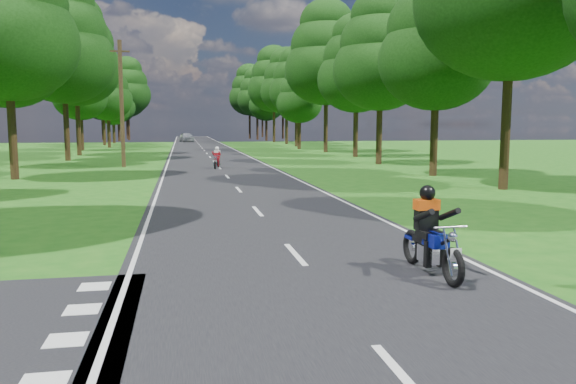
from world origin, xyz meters
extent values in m
plane|color=#1A5513|center=(0.00, 0.00, 0.00)|extent=(160.00, 160.00, 0.00)
cube|color=black|center=(0.00, 50.00, 0.01)|extent=(7.00, 140.00, 0.02)
cube|color=silver|center=(0.00, -4.00, 0.02)|extent=(0.12, 2.00, 0.01)
cube|color=silver|center=(0.00, 2.00, 0.02)|extent=(0.12, 2.00, 0.01)
cube|color=silver|center=(0.00, 8.00, 0.02)|extent=(0.12, 2.00, 0.01)
cube|color=silver|center=(0.00, 14.00, 0.02)|extent=(0.12, 2.00, 0.01)
cube|color=silver|center=(0.00, 20.00, 0.02)|extent=(0.12, 2.00, 0.01)
cube|color=silver|center=(0.00, 26.00, 0.02)|extent=(0.12, 2.00, 0.01)
cube|color=silver|center=(0.00, 32.00, 0.02)|extent=(0.12, 2.00, 0.01)
cube|color=silver|center=(0.00, 38.00, 0.02)|extent=(0.12, 2.00, 0.01)
cube|color=silver|center=(0.00, 44.00, 0.02)|extent=(0.12, 2.00, 0.01)
cube|color=silver|center=(0.00, 50.00, 0.02)|extent=(0.12, 2.00, 0.01)
cube|color=silver|center=(0.00, 56.00, 0.02)|extent=(0.12, 2.00, 0.01)
cube|color=silver|center=(0.00, 62.00, 0.02)|extent=(0.12, 2.00, 0.01)
cube|color=silver|center=(0.00, 68.00, 0.02)|extent=(0.12, 2.00, 0.01)
cube|color=silver|center=(0.00, 74.00, 0.02)|extent=(0.12, 2.00, 0.01)
cube|color=silver|center=(0.00, 80.00, 0.02)|extent=(0.12, 2.00, 0.01)
cube|color=silver|center=(0.00, 86.00, 0.02)|extent=(0.12, 2.00, 0.01)
cube|color=silver|center=(0.00, 92.00, 0.02)|extent=(0.12, 2.00, 0.01)
cube|color=silver|center=(0.00, 98.00, 0.02)|extent=(0.12, 2.00, 0.01)
cube|color=silver|center=(0.00, 104.00, 0.02)|extent=(0.12, 2.00, 0.01)
cube|color=silver|center=(0.00, 110.00, 0.02)|extent=(0.12, 2.00, 0.01)
cube|color=silver|center=(0.00, 116.00, 0.02)|extent=(0.12, 2.00, 0.01)
cube|color=silver|center=(-3.30, 50.00, 0.02)|extent=(0.10, 140.00, 0.01)
cube|color=silver|center=(3.30, 50.00, 0.02)|extent=(0.10, 140.00, 0.01)
cube|color=silver|center=(-3.80, -3.30, 0.02)|extent=(0.50, 0.50, 0.01)
cube|color=silver|center=(-3.80, -2.10, 0.02)|extent=(0.50, 0.50, 0.01)
cube|color=silver|center=(-3.80, -0.90, 0.02)|extent=(0.50, 0.50, 0.01)
cube|color=silver|center=(-3.80, 0.30, 0.02)|extent=(0.50, 0.50, 0.01)
cylinder|color=black|center=(-10.57, 20.76, 1.96)|extent=(0.40, 0.40, 3.91)
ellipsoid|color=#11330B|center=(-10.57, 20.76, 6.78)|extent=(6.85, 6.85, 5.82)
ellipsoid|color=#11330B|center=(-10.57, 20.76, 8.68)|extent=(5.87, 5.87, 4.99)
cylinder|color=black|center=(-12.94, 29.18, 1.90)|extent=(0.40, 0.40, 3.79)
ellipsoid|color=#11330B|center=(-12.94, 29.18, 6.57)|extent=(6.64, 6.64, 5.64)
ellipsoid|color=#11330B|center=(-12.94, 29.18, 8.41)|extent=(5.69, 5.69, 4.84)
ellipsoid|color=#11330B|center=(-12.94, 29.18, 10.26)|extent=(4.27, 4.27, 3.63)
cylinder|color=black|center=(-10.82, 35.60, 2.16)|extent=(0.40, 0.40, 4.32)
ellipsoid|color=#11330B|center=(-10.82, 35.60, 7.47)|extent=(7.56, 7.56, 6.42)
ellipsoid|color=#11330B|center=(-10.82, 35.60, 9.58)|extent=(6.48, 6.48, 5.51)
ellipsoid|color=#11330B|center=(-10.82, 35.60, 11.68)|extent=(4.86, 4.86, 4.13)
cylinder|color=black|center=(-11.26, 43.10, 2.20)|extent=(0.40, 0.40, 4.40)
ellipsoid|color=#11330B|center=(-11.26, 43.10, 7.62)|extent=(7.71, 7.71, 6.55)
ellipsoid|color=#11330B|center=(-11.26, 43.10, 9.77)|extent=(6.60, 6.60, 5.61)
ellipsoid|color=#11330B|center=(-11.26, 43.10, 11.92)|extent=(4.95, 4.95, 4.21)
cylinder|color=black|center=(-12.61, 52.78, 1.60)|extent=(0.40, 0.40, 3.20)
ellipsoid|color=#11330B|center=(-12.61, 52.78, 5.54)|extent=(5.60, 5.60, 4.76)
ellipsoid|color=#11330B|center=(-12.61, 52.78, 7.10)|extent=(4.80, 4.80, 4.08)
ellipsoid|color=#11330B|center=(-12.61, 52.78, 8.66)|extent=(3.60, 3.60, 3.06)
cylinder|color=black|center=(-10.75, 60.15, 1.61)|extent=(0.40, 0.40, 3.22)
ellipsoid|color=#11330B|center=(-10.75, 60.15, 5.58)|extent=(5.64, 5.64, 4.79)
ellipsoid|color=#11330B|center=(-10.75, 60.15, 7.15)|extent=(4.83, 4.83, 4.11)
ellipsoid|color=#11330B|center=(-10.75, 60.15, 8.72)|extent=(3.62, 3.62, 3.08)
cylinder|color=black|center=(-12.29, 67.91, 1.80)|extent=(0.40, 0.40, 3.61)
ellipsoid|color=#11330B|center=(-12.29, 67.91, 6.25)|extent=(6.31, 6.31, 5.37)
ellipsoid|color=#11330B|center=(-12.29, 67.91, 8.01)|extent=(5.41, 5.41, 4.60)
ellipsoid|color=#11330B|center=(-12.29, 67.91, 9.76)|extent=(4.06, 4.06, 3.45)
cylinder|color=black|center=(-11.94, 75.74, 1.33)|extent=(0.40, 0.40, 2.67)
ellipsoid|color=#11330B|center=(-11.94, 75.74, 4.62)|extent=(4.67, 4.67, 3.97)
ellipsoid|color=#11330B|center=(-11.94, 75.74, 5.92)|extent=(4.00, 4.00, 3.40)
ellipsoid|color=#11330B|center=(-11.94, 75.74, 7.22)|extent=(3.00, 3.00, 2.55)
cylinder|color=black|center=(-12.18, 84.90, 1.54)|extent=(0.40, 0.40, 3.09)
ellipsoid|color=#11330B|center=(-12.18, 84.90, 5.34)|extent=(5.40, 5.40, 4.59)
ellipsoid|color=#11330B|center=(-12.18, 84.90, 6.85)|extent=(4.63, 4.63, 3.93)
ellipsoid|color=#11330B|center=(-12.18, 84.90, 8.35)|extent=(3.47, 3.47, 2.95)
cylinder|color=black|center=(-11.23, 91.41, 2.24)|extent=(0.40, 0.40, 4.48)
ellipsoid|color=#11330B|center=(-11.23, 91.41, 7.75)|extent=(7.84, 7.84, 6.66)
ellipsoid|color=#11330B|center=(-11.23, 91.41, 9.94)|extent=(6.72, 6.72, 5.71)
ellipsoid|color=#11330B|center=(-11.23, 91.41, 12.12)|extent=(5.04, 5.04, 4.28)
cylinder|color=black|center=(-12.28, 100.39, 2.05)|extent=(0.40, 0.40, 4.09)
ellipsoid|color=#11330B|center=(-12.28, 100.39, 7.09)|extent=(7.16, 7.16, 6.09)
ellipsoid|color=#11330B|center=(-12.28, 100.39, 9.08)|extent=(6.14, 6.14, 5.22)
ellipsoid|color=#11330B|center=(-12.28, 100.39, 11.08)|extent=(4.61, 4.61, 3.92)
cylinder|color=black|center=(11.06, 12.20, 2.28)|extent=(0.40, 0.40, 4.56)
cylinder|color=black|center=(10.92, 18.69, 1.75)|extent=(0.40, 0.40, 3.49)
ellipsoid|color=#11330B|center=(10.92, 18.69, 6.05)|extent=(6.12, 6.12, 5.20)
ellipsoid|color=#11330B|center=(10.92, 18.69, 7.75)|extent=(5.24, 5.24, 4.46)
cylinder|color=black|center=(11.06, 27.58, 1.85)|extent=(0.40, 0.40, 3.69)
ellipsoid|color=#11330B|center=(11.06, 27.58, 6.39)|extent=(6.46, 6.46, 5.49)
ellipsoid|color=#11330B|center=(11.06, 27.58, 8.19)|extent=(5.54, 5.54, 4.71)
ellipsoid|color=#11330B|center=(11.06, 27.58, 9.99)|extent=(4.15, 4.15, 3.53)
cylinder|color=black|center=(12.17, 36.42, 1.87)|extent=(0.40, 0.40, 3.74)
ellipsoid|color=#11330B|center=(12.17, 36.42, 6.48)|extent=(6.55, 6.55, 5.57)
ellipsoid|color=#11330B|center=(12.17, 36.42, 8.31)|extent=(5.62, 5.62, 4.77)
ellipsoid|color=#11330B|center=(12.17, 36.42, 10.13)|extent=(4.21, 4.21, 3.58)
cylinder|color=black|center=(11.72, 44.72, 2.32)|extent=(0.40, 0.40, 4.64)
ellipsoid|color=#11330B|center=(11.72, 44.72, 8.04)|extent=(8.12, 8.12, 6.91)
ellipsoid|color=#11330B|center=(11.72, 44.72, 10.30)|extent=(6.96, 6.96, 5.92)
ellipsoid|color=#11330B|center=(11.72, 44.72, 12.56)|extent=(5.22, 5.22, 4.44)
cylinder|color=black|center=(10.55, 51.92, 1.45)|extent=(0.40, 0.40, 2.91)
ellipsoid|color=#11330B|center=(10.55, 51.92, 5.03)|extent=(5.09, 5.09, 4.33)
ellipsoid|color=#11330B|center=(10.55, 51.92, 6.45)|extent=(4.36, 4.36, 3.71)
ellipsoid|color=#11330B|center=(10.55, 51.92, 7.87)|extent=(3.27, 3.27, 2.78)
cylinder|color=black|center=(11.77, 59.40, 1.94)|extent=(0.40, 0.40, 3.88)
ellipsoid|color=#11330B|center=(11.77, 59.40, 6.71)|extent=(6.78, 6.78, 5.77)
ellipsoid|color=#11330B|center=(11.77, 59.40, 8.60)|extent=(5.81, 5.81, 4.94)
ellipsoid|color=#11330B|center=(11.77, 59.40, 10.49)|extent=(4.36, 4.36, 3.71)
cylinder|color=black|center=(12.10, 67.87, 2.09)|extent=(0.40, 0.40, 4.18)
ellipsoid|color=#11330B|center=(12.10, 67.87, 7.23)|extent=(7.31, 7.31, 6.21)
ellipsoid|color=#11330B|center=(12.10, 67.87, 9.27)|extent=(6.27, 6.27, 5.33)
ellipsoid|color=#11330B|center=(12.10, 67.87, 11.31)|extent=(4.70, 4.70, 4.00)
cylinder|color=black|center=(11.80, 76.83, 2.32)|extent=(0.40, 0.40, 4.63)
ellipsoid|color=#11330B|center=(11.80, 76.83, 8.02)|extent=(8.11, 8.11, 6.89)
ellipsoid|color=#11330B|center=(11.80, 76.83, 10.28)|extent=(6.95, 6.95, 5.91)
ellipsoid|color=#11330B|center=(11.80, 76.83, 12.54)|extent=(5.21, 5.21, 4.43)
cylinder|color=black|center=(11.69, 84.12, 1.68)|extent=(0.40, 0.40, 3.36)
ellipsoid|color=#11330B|center=(11.69, 84.12, 5.82)|extent=(5.88, 5.88, 5.00)
ellipsoid|color=#11330B|center=(11.69, 84.12, 7.46)|extent=(5.04, 5.04, 4.29)
ellipsoid|color=#11330B|center=(11.69, 84.12, 9.10)|extent=(3.78, 3.78, 3.21)
cylinder|color=black|center=(11.14, 91.34, 2.04)|extent=(0.40, 0.40, 4.09)
ellipsoid|color=#11330B|center=(11.14, 91.34, 7.07)|extent=(7.15, 7.15, 6.08)
ellipsoid|color=#11330B|center=(11.14, 91.34, 9.07)|extent=(6.13, 6.13, 5.21)
ellipsoid|color=#11330B|center=(11.14, 91.34, 11.06)|extent=(4.60, 4.60, 3.91)
cylinder|color=black|center=(10.68, 99.10, 2.24)|extent=(0.40, 0.40, 4.48)
ellipsoid|color=#11330B|center=(10.68, 99.10, 7.76)|extent=(7.84, 7.84, 6.66)
ellipsoid|color=#11330B|center=(10.68, 99.10, 9.94)|extent=(6.72, 6.72, 5.71)
ellipsoid|color=#11330B|center=(10.68, 99.10, 12.13)|extent=(5.04, 5.04, 4.28)
cylinder|color=black|center=(-14.00, 110.00, 1.92)|extent=(0.40, 0.40, 3.84)
ellipsoid|color=#11330B|center=(-14.00, 110.00, 6.65)|extent=(6.72, 6.72, 5.71)
ellipsoid|color=#11330B|center=(-14.00, 110.00, 8.52)|extent=(5.76, 5.76, 4.90)
ellipsoid|color=#11330B|center=(-14.00, 110.00, 10.39)|extent=(4.32, 4.32, 3.67)
cylinder|color=black|center=(15.00, 112.00, 2.08)|extent=(0.40, 0.40, 4.16)
ellipsoid|color=#11330B|center=(15.00, 112.00, 7.20)|extent=(7.28, 7.28, 6.19)
ellipsoid|color=#11330B|center=(15.00, 112.00, 9.23)|extent=(6.24, 6.24, 5.30)
ellipsoid|color=#11330B|center=(15.00, 112.00, 11.26)|extent=(4.68, 4.68, 3.98)
cylinder|color=black|center=(-16.00, 95.00, 1.76)|extent=(0.40, 0.40, 3.52)
ellipsoid|color=#11330B|center=(-16.00, 95.00, 6.09)|extent=(6.16, 6.16, 5.24)
ellipsoid|color=#11330B|center=(-16.00, 95.00, 7.81)|extent=(5.28, 5.28, 4.49)
ellipsoid|color=#11330B|center=(-16.00, 95.00, 9.53)|extent=(3.96, 3.96, 3.37)
cylinder|color=black|center=(17.00, 98.00, 2.24)|extent=(0.40, 0.40, 4.48)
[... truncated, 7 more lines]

